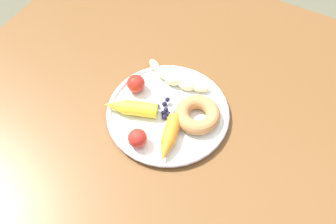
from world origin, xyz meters
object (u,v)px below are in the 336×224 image
carrot_orange (169,138)px  tomato_mid (137,82)px  carrot_yellow (130,108)px  tomato_near (137,138)px  dining_table (161,121)px  blueberry_pile (167,110)px  plate (168,113)px  donut (197,115)px  banana (175,79)px

carrot_orange → tomato_mid: bearing=-34.0°
carrot_yellow → tomato_near: 0.08m
dining_table → blueberry_pile: bearing=146.4°
dining_table → tomato_near: tomato_near is taller
carrot_orange → carrot_yellow: carrot_yellow is taller
plate → donut: (-0.07, -0.02, 0.02)m
dining_table → carrot_yellow: bearing=57.0°
plate → tomato_mid: (0.10, -0.03, 0.02)m
blueberry_pile → carrot_yellow: bearing=30.1°
plate → tomato_mid: bearing=-14.5°
carrot_orange → tomato_near: (0.06, 0.04, 0.00)m
blueberry_pile → tomato_mid: (0.10, -0.02, 0.01)m
blueberry_pile → tomato_mid: 0.10m
tomato_near → tomato_mid: 0.15m
dining_table → plate: 0.10m
banana → carrot_yellow: size_ratio=1.41×
plate → dining_table: bearing=-32.4°
banana → carrot_orange: size_ratio=1.53×
donut → tomato_mid: bearing=-3.3°
carrot_orange → carrot_yellow: (0.11, -0.03, 0.00)m
tomato_near → carrot_yellow: bearing=-47.4°
donut → tomato_near: tomato_near is taller
dining_table → tomato_mid: (0.06, -0.00, 0.11)m
tomato_mid → carrot_yellow: bearing=109.7°
banana → carrot_yellow: bearing=70.2°
carrot_yellow → tomato_mid: bearing=-70.3°
plate → donut: 0.07m
carrot_yellow → blueberry_pile: carrot_yellow is taller
banana → donut: (-0.09, 0.07, 0.00)m
carrot_yellow → dining_table: bearing=-123.0°
carrot_orange → donut: size_ratio=1.13×
carrot_yellow → donut: size_ratio=1.23×
carrot_yellow → plate: bearing=-151.0°
carrot_orange → blueberry_pile: (0.04, -0.07, -0.01)m
plate → carrot_yellow: carrot_yellow is taller
carrot_orange → blueberry_pile: 0.08m
plate → banana: size_ratio=1.58×
banana → donut: 0.12m
plate → banana: (0.03, -0.09, 0.02)m
tomato_mid → carrot_orange: bearing=146.0°
blueberry_pile → donut: bearing=-167.5°
banana → carrot_yellow: (0.05, 0.13, 0.00)m
dining_table → tomato_mid: tomato_mid is taller
dining_table → banana: 0.12m
carrot_orange → blueberry_pile: carrot_orange is taller
tomato_near → tomato_mid: tomato_mid is taller
dining_table → tomato_near: (-0.02, 0.12, 0.11)m
plate → carrot_yellow: (0.07, 0.04, 0.02)m
tomato_near → donut: bearing=-124.8°
carrot_yellow → tomato_mid: 0.07m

